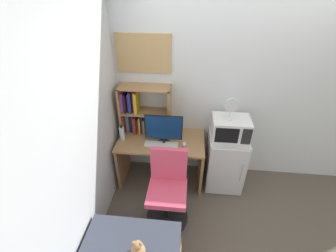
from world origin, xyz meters
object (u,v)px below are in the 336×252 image
at_px(computer_mouse, 184,144).
at_px(water_bottle, 122,133).
at_px(microwave, 231,128).
at_px(desk_chair, 168,192).
at_px(teddy_bear, 138,249).
at_px(hutch_bookshelf, 139,111).
at_px(desk_fan, 231,107).
at_px(mini_fridge, 225,161).
at_px(monitor, 164,129).
at_px(wall_corkboard, 143,54).
at_px(keyboard, 161,144).

distance_m(computer_mouse, water_bottle, 0.85).
distance_m(computer_mouse, microwave, 0.63).
xyz_separation_m(desk_chair, teddy_bear, (-0.19, -0.78, 0.09)).
bearing_deg(hutch_bookshelf, water_bottle, -128.82).
xyz_separation_m(computer_mouse, desk_fan, (0.55, 0.11, 0.52)).
bearing_deg(mini_fridge, monitor, -173.06).
bearing_deg(mini_fridge, teddy_bear, -123.32).
height_order(hutch_bookshelf, monitor, hutch_bookshelf).
bearing_deg(desk_chair, hutch_bookshelf, 120.82).
height_order(desk_fan, teddy_bear, desk_fan).
xyz_separation_m(hutch_bookshelf, computer_mouse, (0.65, -0.29, -0.31)).
relative_size(desk_chair, wall_corkboard, 1.37).
bearing_deg(keyboard, computer_mouse, 5.18).
distance_m(keyboard, water_bottle, 0.55).
distance_m(keyboard, teddy_bear, 1.30).
relative_size(monitor, wall_corkboard, 0.69).
height_order(desk_chair, teddy_bear, desk_chair).
relative_size(monitor, desk_fan, 1.68).
xyz_separation_m(mini_fridge, wall_corkboard, (-1.15, 0.29, 1.39)).
relative_size(mini_fridge, desk_chair, 0.86).
height_order(computer_mouse, teddy_bear, computer_mouse).
xyz_separation_m(keyboard, wall_corkboard, (-0.26, 0.43, 1.06)).
distance_m(hutch_bookshelf, computer_mouse, 0.78).
relative_size(computer_mouse, microwave, 0.19).
xyz_separation_m(water_bottle, wall_corkboard, (0.28, 0.35, 0.97)).
bearing_deg(teddy_bear, desk_fan, 57.60).
bearing_deg(monitor, keyboard, -131.11).
bearing_deg(desk_chair, water_bottle, 139.68).
bearing_deg(keyboard, monitor, 48.89).
height_order(microwave, desk_fan, desk_fan).
height_order(mini_fridge, desk_chair, desk_chair).
distance_m(water_bottle, desk_fan, 1.46).
bearing_deg(water_bottle, mini_fridge, 2.71).
bearing_deg(mini_fridge, computer_mouse, -168.88).
relative_size(hutch_bookshelf, wall_corkboard, 0.99).
bearing_deg(water_bottle, wall_corkboard, 51.50).
bearing_deg(hutch_bookshelf, mini_fridge, -7.95).
distance_m(desk_fan, wall_corkboard, 1.27).
bearing_deg(teddy_bear, keyboard, 87.77).
height_order(mini_fridge, wall_corkboard, wall_corkboard).
distance_m(water_bottle, microwave, 1.44).
height_order(hutch_bookshelf, teddy_bear, hutch_bookshelf).
relative_size(computer_mouse, desk_chair, 0.09).
bearing_deg(computer_mouse, microwave, 11.40).
relative_size(hutch_bookshelf, desk_fan, 2.39).
xyz_separation_m(monitor, mini_fridge, (0.85, 0.10, -0.55)).
relative_size(hutch_bookshelf, microwave, 1.45).
relative_size(water_bottle, mini_fridge, 0.27).
xyz_separation_m(keyboard, teddy_bear, (-0.05, -1.28, -0.23)).
relative_size(water_bottle, desk_chair, 0.23).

